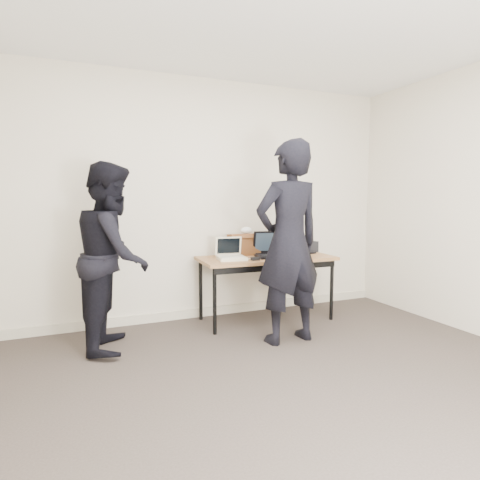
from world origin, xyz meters
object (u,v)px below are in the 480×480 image
equipment_box (306,247)px  laptop_right (299,249)px  laptop_beige (231,255)px  person_observer (113,256)px  desk (267,262)px  person_typist (289,243)px  leather_satchel (244,244)px  laptop_center (271,251)px

equipment_box → laptop_right: bearing=-160.7°
laptop_beige → person_observer: 1.24m
desk → equipment_box: (0.63, 0.19, 0.12)m
desk → person_typist: size_ratio=0.79×
desk → person_observer: size_ratio=0.90×
laptop_right → leather_satchel: bearing=161.4°
laptop_center → leather_satchel: laptop_center is taller
desk → laptop_beige: 0.45m
laptop_right → desk: bearing=-175.3°
leather_satchel → equipment_box: size_ratio=1.59×
desk → person_typist: person_typist is taller
laptop_beige → person_observer: person_observer is taller
laptop_center → equipment_box: laptop_center is taller
desk → person_observer: 1.68m
laptop_center → laptop_right: size_ratio=1.23×
desk → person_observer: (-1.66, -0.18, 0.19)m
desk → laptop_center: (0.06, 0.01, 0.12)m
laptop_beige → person_typist: 0.77m
laptop_beige → equipment_box: bearing=17.2°
laptop_beige → leather_satchel: 0.36m
laptop_right → person_typist: (-0.61, -0.82, 0.19)m
laptop_beige → equipment_box: (1.06, 0.20, 0.02)m
desk → laptop_beige: size_ratio=4.75×
laptop_beige → person_typist: bearing=-57.7°
person_observer → desk: bearing=-71.0°
laptop_center → person_observer: 1.73m
laptop_right → leather_satchel: leather_satchel is taller
equipment_box → person_observer: bearing=-170.8°
laptop_beige → equipment_box: size_ratio=1.41×
laptop_center → person_observer: person_observer is taller
laptop_beige → laptop_center: size_ratio=0.78×
desk → laptop_right: 0.53m
person_observer → leather_satchel: bearing=-61.8°
desk → laptop_right: laptop_right is taller
laptop_center → leather_satchel: (-0.24, 0.22, 0.06)m
desk → person_observer: bearing=-172.1°
equipment_box → person_typist: size_ratio=0.12×
laptop_beige → laptop_center: bearing=8.8°
laptop_right → person_observer: bearing=177.0°
person_typist → person_observer: size_ratio=1.13×
laptop_beige → equipment_box: laptop_beige is taller
leather_satchel → equipment_box: leather_satchel is taller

